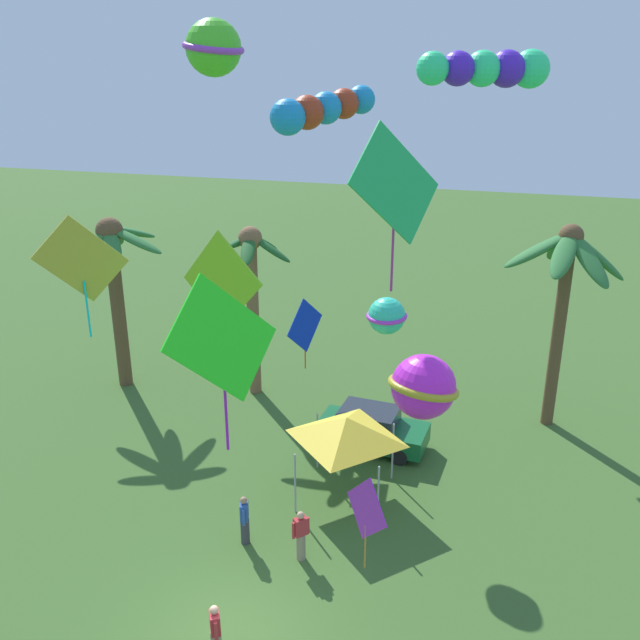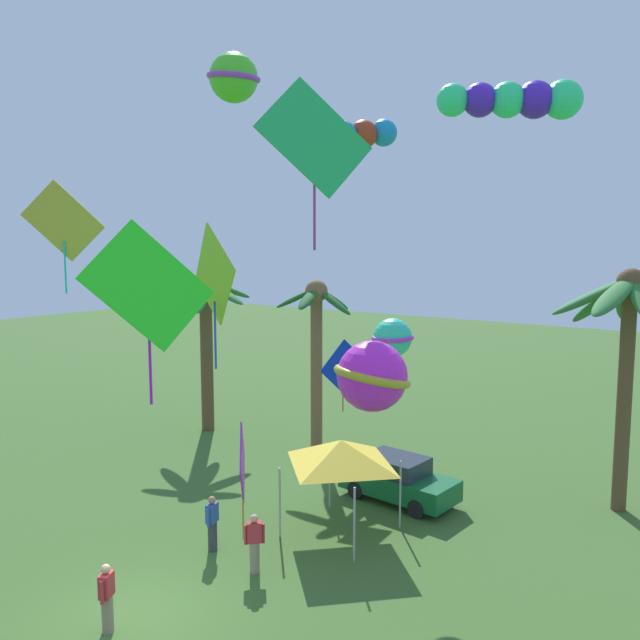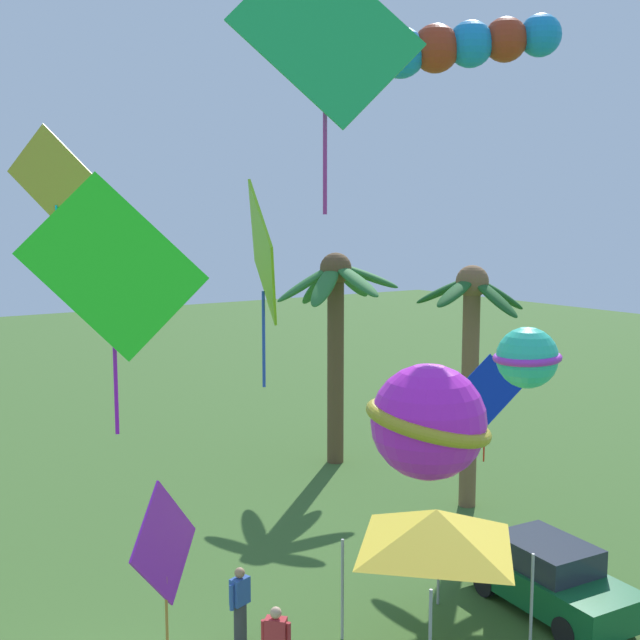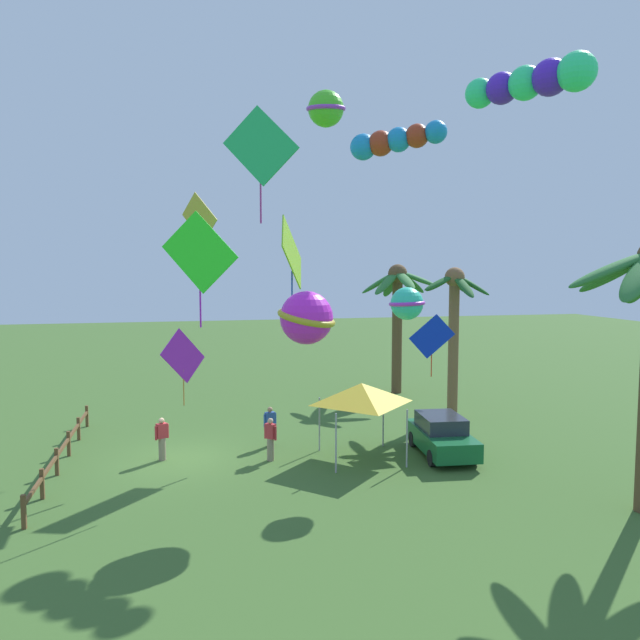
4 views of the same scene
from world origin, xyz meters
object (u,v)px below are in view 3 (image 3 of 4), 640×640
object	(u,v)px
kite_ball_8	(527,358)
kite_diamond_10	(55,181)
palm_tree_0	(336,310)
kite_diamond_2	(485,395)
kite_diamond_4	(165,547)
kite_ball_7	(428,422)
festival_tent	(436,528)
kite_diamond_5	(112,270)
parked_car_0	(549,577)
spectator_1	(240,605)
kite_tube_9	(462,45)
kite_diamond_1	(325,36)
palm_tree_2	(471,337)
kite_diamond_0	(263,257)

from	to	relation	value
kite_ball_8	kite_diamond_10	distance (m)	9.69
palm_tree_0	kite_diamond_2	world-z (taller)	palm_tree_0
kite_diamond_4	kite_ball_7	distance (m)	4.05
kite_diamond_2	kite_ball_8	xyz separation A→B (m)	(3.37, -2.42, 1.64)
festival_tent	kite_diamond_2	bearing A→B (deg)	122.75
kite_diamond_5	kite_ball_8	xyz separation A→B (m)	(2.44, 7.13, -1.78)
parked_car_0	kite_ball_7	bearing A→B (deg)	-67.62
spectator_1	kite_diamond_4	xyz separation A→B (m)	(4.20, -3.30, 3.49)
palm_tree_0	kite_diamond_2	bearing A→B (deg)	-10.63
parked_car_0	kite_tube_9	distance (m)	11.38
parked_car_0	festival_tent	world-z (taller)	festival_tent
kite_diamond_1	kite_ball_7	size ratio (longest dim) A/B	1.45
parked_car_0	spectator_1	size ratio (longest dim) A/B	2.54
parked_car_0	kite_diamond_4	distance (m)	10.28
palm_tree_2	kite_diamond_1	xyz separation A→B (m)	(7.21, -10.09, 5.81)
palm_tree_2	kite_diamond_4	size ratio (longest dim) A/B	2.91
festival_tent	kite_diamond_0	xyz separation A→B (m)	(-3.07, -2.05, 5.18)
kite_ball_8	kite_diamond_0	bearing A→B (deg)	-139.28
kite_tube_9	parked_car_0	bearing A→B (deg)	44.98
kite_diamond_4	spectator_1	bearing A→B (deg)	141.83
festival_tent	kite_diamond_1	distance (m)	9.43
kite_diamond_0	kite_diamond_5	bearing A→B (deg)	-67.33
kite_diamond_1	kite_tube_9	bearing A→B (deg)	119.49
kite_diamond_4	kite_diamond_5	xyz separation A→B (m)	(-3.43, 0.64, 3.30)
palm_tree_2	spectator_1	bearing A→B (deg)	-71.78
parked_car_0	festival_tent	bearing A→B (deg)	-94.34
palm_tree_0	kite_diamond_10	world-z (taller)	kite_diamond_10
festival_tent	kite_diamond_1	size ratio (longest dim) A/B	0.77
festival_tent	kite_ball_7	world-z (taller)	kite_ball_7
kite_diamond_0	kite_diamond_5	world-z (taller)	kite_diamond_0
parked_car_0	palm_tree_0	bearing A→B (deg)	168.39
kite_diamond_4	kite_tube_9	world-z (taller)	kite_tube_9
palm_tree_0	kite_diamond_5	world-z (taller)	kite_diamond_5
kite_diamond_1	kite_ball_7	xyz separation A→B (m)	(0.72, 1.32, -5.32)
kite_diamond_0	kite_diamond_2	world-z (taller)	kite_diamond_0
kite_diamond_5	kite_ball_7	world-z (taller)	kite_diamond_5
kite_diamond_4	kite_ball_7	xyz separation A→B (m)	(0.68, 3.80, 1.22)
kite_ball_8	festival_tent	bearing A→B (deg)	-123.48
kite_ball_7	kite_tube_9	world-z (taller)	kite_tube_9
kite_ball_8	kite_diamond_4	bearing A→B (deg)	-82.76
parked_car_0	kite_diamond_4	world-z (taller)	kite_diamond_4
spectator_1	kite_tube_9	bearing A→B (deg)	77.60
parked_car_0	kite_diamond_4	bearing A→B (deg)	-80.04
spectator_1	kite_diamond_10	distance (m)	9.10
palm_tree_2	parked_car_0	bearing A→B (deg)	-28.86
spectator_1	festival_tent	world-z (taller)	festival_tent
kite_diamond_1	kite_diamond_10	size ratio (longest dim) A/B	1.28
kite_diamond_1	kite_diamond_4	size ratio (longest dim) A/B	1.52
festival_tent	palm_tree_0	bearing A→B (deg)	153.77
festival_tent	kite_tube_9	xyz separation A→B (m)	(-1.26, 1.61, 9.47)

